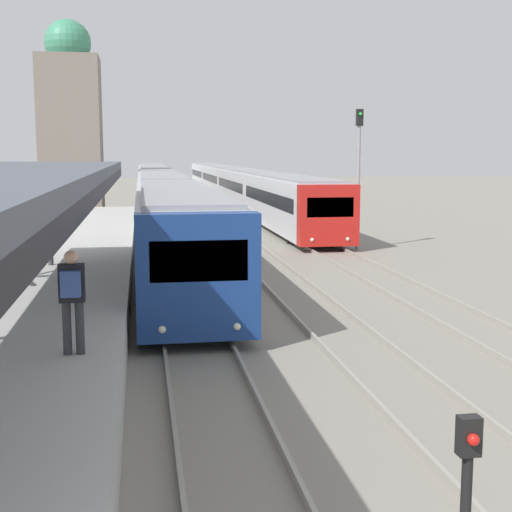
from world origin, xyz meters
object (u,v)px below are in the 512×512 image
person_on_platform (72,294)px  signal_mast_far (359,164)px  train_near (159,191)px  train_far (233,183)px  signal_post_near (467,489)px

person_on_platform → signal_mast_far: 20.90m
train_near → signal_mast_far: size_ratio=10.85×
train_far → signal_post_near: (-4.89, -54.12, -0.52)m
signal_mast_far → train_near: bearing=115.1°
person_on_platform → train_far: (8.82, 48.50, -0.29)m
train_near → signal_post_near: size_ratio=35.88×
train_near → signal_post_near: (1.70, -40.89, -0.56)m
person_on_platform → signal_mast_far: size_ratio=0.28×
signal_post_near → signal_mast_far: size_ratio=0.30×
train_far → signal_mast_far: bearing=-87.3°
train_near → train_far: (6.59, 13.23, -0.04)m
signal_post_near → train_far: bearing=84.8°
train_near → signal_mast_far: (8.04, -17.15, 1.99)m
train_far → signal_post_near: bearing=-95.2°
person_on_platform → signal_post_near: (3.93, -5.62, -0.81)m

